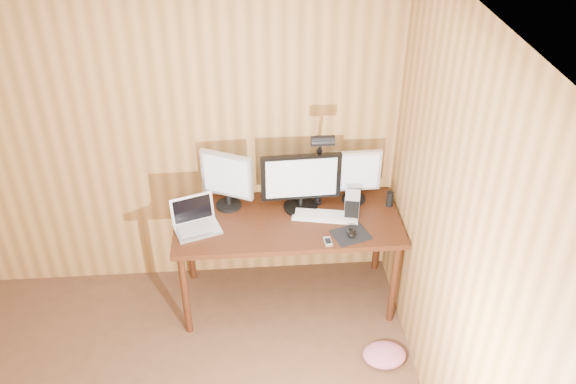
{
  "coord_description": "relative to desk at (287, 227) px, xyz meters",
  "views": [
    {
      "loc": [
        0.67,
        -1.83,
        3.33
      ],
      "look_at": [
        0.93,
        1.58,
        1.02
      ],
      "focal_mm": 38.0,
      "sensor_mm": 36.0,
      "label": 1
    }
  ],
  "objects": [
    {
      "name": "desk_lamp",
      "position": [
        0.24,
        0.04,
        0.55
      ],
      "size": [
        0.16,
        0.22,
        0.68
      ],
      "rotation": [
        0.0,
        0.0,
        0.17
      ],
      "color": "black",
      "rests_on": "desk"
    },
    {
      "name": "mousepad",
      "position": [
        0.42,
        -0.28,
        0.12
      ],
      "size": [
        0.29,
        0.26,
        0.0
      ],
      "primitive_type": "cube",
      "rotation": [
        0.0,
        0.0,
        0.32
      ],
      "color": "black",
      "rests_on": "desk"
    },
    {
      "name": "laptop",
      "position": [
        -0.64,
        -0.11,
        0.18
      ],
      "size": [
        0.36,
        0.32,
        0.22
      ],
      "rotation": [
        0.0,
        0.0,
        0.33
      ],
      "color": "silver",
      "rests_on": "desk"
    },
    {
      "name": "phone",
      "position": [
        0.25,
        -0.35,
        0.13
      ],
      "size": [
        0.05,
        0.1,
        0.01
      ],
      "rotation": [
        0.0,
        0.0,
        0.08
      ],
      "color": "silver",
      "rests_on": "desk"
    },
    {
      "name": "monitor_left",
      "position": [
        -0.42,
        0.13,
        0.36
      ],
      "size": [
        0.37,
        0.2,
        0.44
      ],
      "rotation": [
        0.0,
        0.0,
        -0.44
      ],
      "color": "black",
      "rests_on": "desk"
    },
    {
      "name": "hard_drive",
      "position": [
        0.46,
        -0.04,
        0.2
      ],
      "size": [
        0.13,
        0.17,
        0.17
      ],
      "rotation": [
        0.0,
        0.0,
        -0.21
      ],
      "color": "silver",
      "rests_on": "desk"
    },
    {
      "name": "monitor_right",
      "position": [
        0.51,
        0.13,
        0.34
      ],
      "size": [
        0.37,
        0.17,
        0.41
      ],
      "rotation": [
        0.0,
        0.0,
        0.03
      ],
      "color": "black",
      "rests_on": "desk"
    },
    {
      "name": "speaker",
      "position": [
        0.76,
        0.04,
        0.18
      ],
      "size": [
        0.05,
        0.05,
        0.12
      ],
      "primitive_type": "cylinder",
      "color": "black",
      "rests_on": "desk"
    },
    {
      "name": "room_shell",
      "position": [
        -0.93,
        -1.7,
        0.62
      ],
      "size": [
        4.0,
        4.0,
        4.0
      ],
      "color": "brown",
      "rests_on": "ground"
    },
    {
      "name": "monitor_center",
      "position": [
        0.11,
        0.06,
        0.35
      ],
      "size": [
        0.57,
        0.25,
        0.44
      ],
      "rotation": [
        0.0,
        0.0,
        0.04
      ],
      "color": "black",
      "rests_on": "desk"
    },
    {
      "name": "fabric_pile",
      "position": [
        0.62,
        -0.74,
        -0.58
      ],
      "size": [
        0.31,
        0.26,
        0.1
      ],
      "primitive_type": null,
      "rotation": [
        0.0,
        0.0,
        0.05
      ],
      "color": "#BC5B70",
      "rests_on": "floor"
    },
    {
      "name": "keyboard",
      "position": [
        0.27,
        -0.06,
        0.13
      ],
      "size": [
        0.48,
        0.23,
        0.02
      ],
      "rotation": [
        0.0,
        0.0,
        -0.2
      ],
      "color": "silver",
      "rests_on": "desk"
    },
    {
      "name": "mouse",
      "position": [
        0.42,
        -0.28,
        0.14
      ],
      "size": [
        0.11,
        0.13,
        0.04
      ],
      "primitive_type": "ellipsoid",
      "rotation": [
        0.0,
        0.0,
        0.53
      ],
      "color": "black",
      "rests_on": "mousepad"
    },
    {
      "name": "desk",
      "position": [
        0.0,
        0.0,
        0.0
      ],
      "size": [
        1.6,
        0.7,
        0.75
      ],
      "color": "#3C1A0C",
      "rests_on": "floor"
    }
  ]
}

